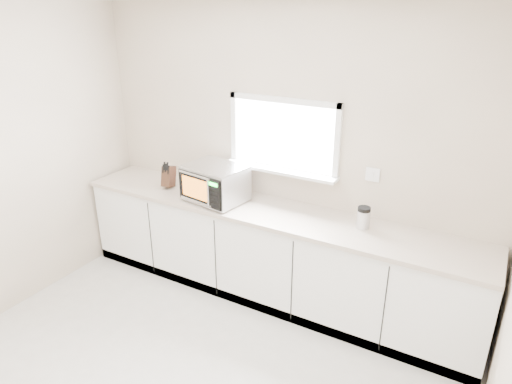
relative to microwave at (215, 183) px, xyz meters
The scene contains 7 objects.
back_wall 0.70m from the microwave, 35.08° to the left, with size 4.00×0.17×2.70m.
cabinets 0.85m from the microwave, ahead, with size 3.92×0.60×0.88m, color white.
countertop 0.57m from the microwave, ahead, with size 3.92×0.64×0.04m, color beige.
microwave is the anchor object (origin of this frame).
knife_block 0.62m from the microwave, behind, with size 0.14×0.21×0.29m.
cutting_board 0.40m from the microwave, 128.11° to the left, with size 0.30×0.30×0.02m, color #AB7842.
coffee_grinder 1.41m from the microwave, ahead, with size 0.12×0.12×0.19m.
Camera 1 is at (1.79, -1.67, 2.66)m, focal length 32.00 mm.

